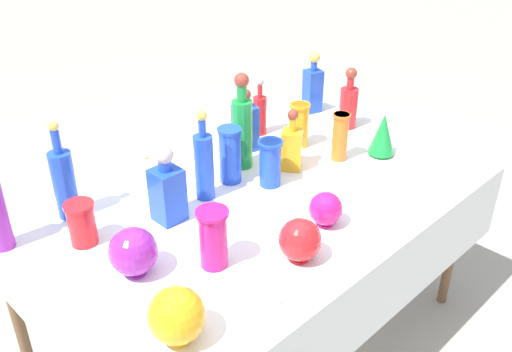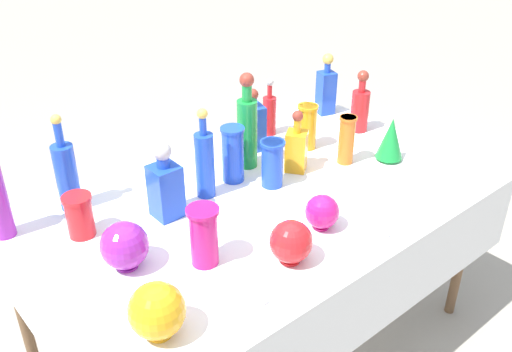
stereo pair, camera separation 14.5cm
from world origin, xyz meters
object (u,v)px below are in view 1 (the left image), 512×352
Objects in this scene: tall_bottle_5 at (260,113)px; slender_vase_0 at (299,124)px; slender_vase_1 at (213,237)px; square_decanter_3 at (245,125)px; slender_vase_5 at (82,222)px; square_decanter_0 at (313,87)px; round_bowl_3 at (326,209)px; slender_vase_2 at (230,154)px; square_decanter_1 at (292,146)px; round_bowl_2 at (300,240)px; slender_vase_3 at (270,162)px; slender_vase_4 at (340,135)px; tall_bottle_2 at (242,128)px; cardboard_box_behind_left at (192,193)px; tall_bottle_3 at (64,181)px; square_decanter_2 at (167,190)px; tall_bottle_1 at (204,164)px; fluted_vase_0 at (383,134)px; round_bowl_1 at (133,252)px; round_bowl_0 at (177,316)px; tall_bottle_4 at (349,104)px.

tall_bottle_5 reaches higher than slender_vase_0.
square_decanter_3 is at bearing 39.04° from slender_vase_1.
square_decanter_0 is at bearing 7.39° from slender_vase_5.
slender_vase_5 reaches higher than round_bowl_3.
square_decanter_1 is at bearing -22.04° from slender_vase_2.
slender_vase_1 is 0.28m from round_bowl_2.
slender_vase_3 is (-0.15, -0.29, -0.01)m from square_decanter_3.
round_bowl_2 is (-0.19, -0.54, -0.05)m from slender_vase_2.
tall_bottle_5 reaches higher than slender_vase_4.
tall_bottle_2 reaches higher than cardboard_box_behind_left.
slender_vase_0 is at bearing 1.66° from slender_vase_2.
square_decanter_2 is (0.25, -0.28, -0.02)m from tall_bottle_3.
tall_bottle_1 is 0.83m from fluted_vase_0.
round_bowl_3 is at bearing -21.78° from round_bowl_1.
fluted_vase_0 is 0.62m from round_bowl_3.
slender_vase_4 is 0.40× the size of cardboard_box_behind_left.
round_bowl_0 is (-1.08, -0.76, -0.02)m from tall_bottle_5.
tall_bottle_3 is 1.78× the size of slender_vase_4.
fluted_vase_0 reaches higher than round_bowl_0.
tall_bottle_1 reaches higher than square_decanter_3.
slender_vase_2 is at bearing 157.10° from slender_vase_4.
round_bowl_1 is 0.53m from round_bowl_2.
fluted_vase_0 is at bearing 16.27° from round_bowl_2.
fluted_vase_0 is at bearing -113.97° from tall_bottle_4.
cardboard_box_behind_left is (-0.06, 0.99, -0.69)m from slender_vase_4.
round_bowl_0 is at bearing -129.26° from cardboard_box_behind_left.
tall_bottle_2 is 1.09m from cardboard_box_behind_left.
round_bowl_0 is 0.33m from round_bowl_1.
square_decanter_0 is at bearing 53.20° from slender_vase_4.
slender_vase_0 is 0.83m from round_bowl_2.
square_decanter_2 is at bearing -160.60° from square_decanter_3.
square_decanter_0 reaches higher than slender_vase_3.
slender_vase_0 reaches higher than round_bowl_3.
slender_vase_4 is (0.21, -0.09, 0.01)m from square_decanter_1.
fluted_vase_0 is (-0.15, -0.53, -0.03)m from square_decanter_0.
tall_bottle_3 is 1.38× the size of tall_bottle_5.
slender_vase_2 is 0.57m from round_bowl_2.
slender_vase_0 is 0.63m from round_bowl_3.
tall_bottle_3 is 0.83m from square_decanter_3.
slender_vase_2 is 0.87m from round_bowl_0.
round_bowl_0 is at bearing -143.77° from tall_bottle_2.
tall_bottle_5 is 1.43× the size of fluted_vase_0.
tall_bottle_1 is at bearing -176.59° from slender_vase_0.
square_decanter_2 reaches higher than slender_vase_1.
square_decanter_1 is at bearing 58.51° from round_bowl_3.
tall_bottle_4 reaches higher than round_bowl_2.
round_bowl_1 is (-1.04, -0.23, -0.02)m from slender_vase_0.
slender_vase_4 is 0.20m from fluted_vase_0.
tall_bottle_2 reaches higher than round_bowl_1.
square_decanter_3 is 0.24m from slender_vase_0.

